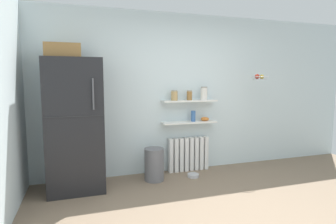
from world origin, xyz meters
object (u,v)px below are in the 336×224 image
hanging_fruit_basket (260,77)px  storage_jar_0 (174,95)px  radiator (188,154)px  shelf_bowl (205,119)px  trash_bin (154,164)px  pet_food_bowl (193,175)px  storage_jar_2 (204,93)px  vase (193,116)px  storage_jar_1 (189,95)px  refrigerator (75,122)px

hanging_fruit_basket → storage_jar_0: bearing=169.8°
radiator → shelf_bowl: (0.29, -0.03, 0.59)m
trash_bin → pet_food_bowl: 0.66m
storage_jar_0 → storage_jar_2: 0.52m
shelf_bowl → trash_bin: 1.17m
storage_jar_2 → pet_food_bowl: size_ratio=1.22×
storage_jar_2 → vase: bearing=180.0°
radiator → trash_bin: size_ratio=1.41×
storage_jar_1 → vase: size_ratio=0.93×
storage_jar_1 → trash_bin: storage_jar_1 is taller
radiator → vase: size_ratio=3.92×
vase → refrigerator: bearing=-173.0°
refrigerator → storage_jar_2: bearing=6.4°
storage_jar_0 → vase: (0.33, 0.00, -0.35)m
storage_jar_1 → storage_jar_2: bearing=0.0°
storage_jar_2 → vase: 0.42m
storage_jar_2 → vase: storage_jar_2 is taller
radiator → vase: bearing=-22.8°
storage_jar_2 → refrigerator: bearing=-173.6°
trash_bin → storage_jar_0: bearing=31.0°
refrigerator → shelf_bowl: refrigerator is taller
storage_jar_0 → shelf_bowl: size_ratio=1.18×
refrigerator → storage_jar_2: 2.10m
refrigerator → vase: bearing=7.0°
refrigerator → shelf_bowl: (2.08, 0.23, -0.07)m
vase → hanging_fruit_basket: hanging_fruit_basket is taller
storage_jar_0 → storage_jar_1: bearing=0.0°
radiator → pet_food_bowl: radiator is taller
refrigerator → hanging_fruit_basket: refrigerator is taller
storage_jar_1 → storage_jar_2: storage_jar_2 is taller
trash_bin → hanging_fruit_basket: bearing=-0.3°
storage_jar_2 → pet_food_bowl: (-0.31, -0.30, -1.28)m
refrigerator → shelf_bowl: 2.10m
refrigerator → radiator: 1.94m
vase → pet_food_bowl: 0.96m
pet_food_bowl → vase: bearing=68.5°
radiator → hanging_fruit_basket: hanging_fruit_basket is taller
storage_jar_2 → vase: size_ratio=1.23×
storage_jar_0 → radiator: bearing=6.6°
refrigerator → pet_food_bowl: bearing=-2.4°
storage_jar_0 → storage_jar_1: (0.26, 0.00, -0.00)m
storage_jar_1 → storage_jar_2: 0.26m
vase → radiator: bearing=157.2°
storage_jar_0 → pet_food_bowl: size_ratio=0.94×
pet_food_bowl → radiator: bearing=81.8°
vase → shelf_bowl: 0.22m
refrigerator → pet_food_bowl: size_ratio=11.11×
vase → trash_bin: 1.04m
radiator → refrigerator: bearing=-171.8°
refrigerator → storage_jar_2: (2.06, 0.23, 0.36)m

